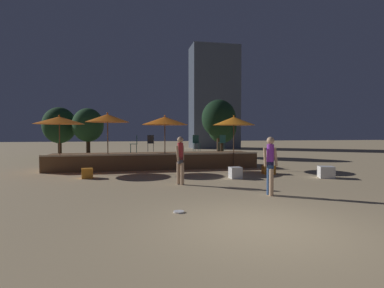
% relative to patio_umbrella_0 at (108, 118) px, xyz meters
% --- Properties ---
extents(ground_plane, '(120.00, 120.00, 0.00)m').
position_rel_patio_umbrella_0_xyz_m(ground_plane, '(3.66, -9.56, -2.57)').
color(ground_plane, tan).
extents(wooden_deck, '(10.69, 2.49, 0.84)m').
position_rel_patio_umbrella_0_xyz_m(wooden_deck, '(2.31, 1.00, -2.19)').
color(wooden_deck, brown).
rests_on(wooden_deck, ground).
extents(patio_umbrella_0, '(2.10, 2.10, 2.85)m').
position_rel_patio_umbrella_0_xyz_m(patio_umbrella_0, '(0.00, 0.00, 0.00)').
color(patio_umbrella_0, brown).
rests_on(patio_umbrella_0, ground).
extents(patio_umbrella_1, '(2.33, 2.33, 2.76)m').
position_rel_patio_umbrella_0_xyz_m(patio_umbrella_1, '(2.78, -0.04, -0.10)').
color(patio_umbrella_1, brown).
rests_on(patio_umbrella_1, ground).
extents(patio_umbrella_2, '(2.20, 2.20, 2.77)m').
position_rel_patio_umbrella_0_xyz_m(patio_umbrella_2, '(6.33, -0.28, -0.10)').
color(patio_umbrella_2, brown).
rests_on(patio_umbrella_2, ground).
extents(patio_umbrella_3, '(2.31, 2.31, 2.72)m').
position_rel_patio_umbrella_0_xyz_m(patio_umbrella_3, '(-2.22, 0.14, -0.11)').
color(patio_umbrella_3, brown).
rests_on(patio_umbrella_3, ground).
extents(cube_seat_0, '(0.51, 0.51, 0.40)m').
position_rel_patio_umbrella_0_xyz_m(cube_seat_0, '(-0.68, -2.15, -2.37)').
color(cube_seat_0, orange).
rests_on(cube_seat_0, ground).
extents(cube_seat_1, '(0.57, 0.57, 0.39)m').
position_rel_patio_umbrella_0_xyz_m(cube_seat_1, '(7.24, -2.44, -2.38)').
color(cube_seat_1, orange).
rests_on(cube_seat_1, ground).
extents(cube_seat_2, '(0.47, 0.47, 0.46)m').
position_rel_patio_umbrella_0_xyz_m(cube_seat_2, '(5.30, -3.41, -2.34)').
color(cube_seat_2, white).
rests_on(cube_seat_2, ground).
extents(cube_seat_3, '(0.74, 0.74, 0.48)m').
position_rel_patio_umbrella_0_xyz_m(cube_seat_3, '(9.04, -4.05, -2.33)').
color(cube_seat_3, white).
rests_on(cube_seat_3, ground).
extents(person_0, '(0.38, 0.39, 1.73)m').
position_rel_patio_umbrella_0_xyz_m(person_0, '(2.84, -4.43, -1.63)').
color(person_0, tan).
rests_on(person_0, ground).
extents(person_1, '(0.47, 0.30, 1.75)m').
position_rel_patio_umbrella_0_xyz_m(person_1, '(5.17, -6.79, -1.62)').
color(person_1, '#2D4C7F').
rests_on(person_1, ground).
extents(bistro_chair_0, '(0.40, 0.41, 0.90)m').
position_rel_patio_umbrella_0_xyz_m(bistro_chair_0, '(4.70, 1.39, -1.19)').
color(bistro_chair_0, '#1E4C47').
rests_on(bistro_chair_0, wooden_deck).
extents(bistro_chair_1, '(0.40, 0.40, 0.90)m').
position_rel_patio_umbrella_0_xyz_m(bistro_chair_1, '(1.33, 0.70, -1.19)').
color(bistro_chair_1, '#1E4C47').
rests_on(bistro_chair_1, wooden_deck).
extents(bistro_chair_2, '(0.48, 0.48, 0.90)m').
position_rel_patio_umbrella_0_xyz_m(bistro_chair_2, '(6.28, 1.56, -1.19)').
color(bistro_chair_2, '#1E4C47').
rests_on(bistro_chair_2, wooden_deck).
extents(bistro_chair_3, '(0.40, 0.40, 0.90)m').
position_rel_patio_umbrella_0_xyz_m(bistro_chair_3, '(2.17, 1.62, -1.19)').
color(bistro_chair_3, '#2D3338').
rests_on(bistro_chair_3, wooden_deck).
extents(frisbee_disc, '(0.25, 0.25, 0.03)m').
position_rel_patio_umbrella_0_xyz_m(frisbee_disc, '(2.19, -8.15, -2.56)').
color(frisbee_disc, white).
rests_on(frisbee_disc, ground).
extents(background_tree_0, '(2.21, 2.21, 3.64)m').
position_rel_patio_umbrella_0_xyz_m(background_tree_0, '(-1.94, 7.73, -0.16)').
color(background_tree_0, '#3D2B1C').
rests_on(background_tree_0, ground).
extents(background_tree_1, '(2.47, 2.47, 3.79)m').
position_rel_patio_umbrella_0_xyz_m(background_tree_1, '(-4.19, 9.16, -0.15)').
color(background_tree_1, '#3D2B1C').
rests_on(background_tree_1, ground).
extents(background_tree_2, '(2.22, 2.22, 3.51)m').
position_rel_patio_umbrella_0_xyz_m(background_tree_2, '(8.02, 7.19, -0.30)').
color(background_tree_2, '#3D2B1C').
rests_on(background_tree_2, ground).
extents(background_tree_3, '(2.57, 2.57, 4.36)m').
position_rel_patio_umbrella_0_xyz_m(background_tree_3, '(7.59, 6.65, 0.36)').
color(background_tree_3, '#3D2B1C').
rests_on(background_tree_3, ground).
extents(distant_building, '(5.67, 3.35, 12.23)m').
position_rel_patio_umbrella_0_xyz_m(distant_building, '(11.04, 20.15, 3.54)').
color(distant_building, '#4C5666').
rests_on(distant_building, ground).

